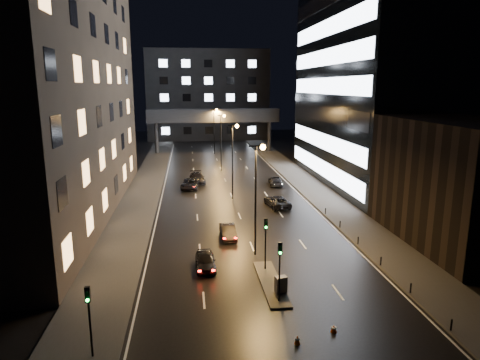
{
  "coord_description": "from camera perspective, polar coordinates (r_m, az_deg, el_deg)",
  "views": [
    {
      "loc": [
        -5.8,
        -28.31,
        15.09
      ],
      "look_at": [
        0.25,
        21.64,
        4.0
      ],
      "focal_mm": 32.0,
      "sensor_mm": 36.0,
      "label": 1
    }
  ],
  "objects": [
    {
      "name": "traffic_signal_near",
      "position": [
        35.46,
        3.44,
        -7.37
      ],
      "size": [
        0.28,
        0.34,
        4.4
      ],
      "color": "black",
      "rests_on": "median_island"
    },
    {
      "name": "streetlight_mid_a",
      "position": [
        57.27,
        -0.85,
        3.8
      ],
      "size": [
        1.45,
        0.5,
        10.15
      ],
      "color": "black",
      "rests_on": "ground"
    },
    {
      "name": "car_away_a",
      "position": [
        36.77,
        -4.64,
        -10.66
      ],
      "size": [
        1.73,
        4.12,
        1.39
      ],
      "primitive_type": "imported",
      "rotation": [
        0.0,
        0.0,
        0.02
      ],
      "color": "black",
      "rests_on": "ground"
    },
    {
      "name": "cone_b",
      "position": [
        27.45,
        7.64,
        -20.35
      ],
      "size": [
        0.38,
        0.38,
        0.57
      ],
      "primitive_type": "cone",
      "rotation": [
        0.0,
        0.0,
        0.03
      ],
      "color": "orange",
      "rests_on": "ground"
    },
    {
      "name": "traffic_signal_corner",
      "position": [
        26.03,
        -19.49,
        -16.16
      ],
      "size": [
        0.28,
        0.34,
        4.4
      ],
      "color": "black",
      "rests_on": "ground"
    },
    {
      "name": "car_away_c",
      "position": [
        64.6,
        -6.64,
        -0.5
      ],
      "size": [
        3.12,
        5.56,
        1.47
      ],
      "primitive_type": "imported",
      "rotation": [
        0.0,
        0.0,
        -0.13
      ],
      "color": "black",
      "rests_on": "ground"
    },
    {
      "name": "streetlight_mid_b",
      "position": [
        77.02,
        -2.44,
        6.01
      ],
      "size": [
        1.45,
        0.5,
        10.15
      ],
      "color": "black",
      "rests_on": "ground"
    },
    {
      "name": "streetlight_near",
      "position": [
        37.79,
        2.35,
        -0.73
      ],
      "size": [
        1.45,
        0.5,
        10.15
      ],
      "color": "black",
      "rests_on": "ground"
    },
    {
      "name": "skybridge",
      "position": [
        98.71,
        -3.56,
        8.49
      ],
      "size": [
        30.0,
        3.0,
        10.0
      ],
      "color": "#333335",
      "rests_on": "ground"
    },
    {
      "name": "building_far",
      "position": [
        126.47,
        -4.36,
        11.22
      ],
      "size": [
        34.0,
        14.0,
        25.0
      ],
      "primitive_type": "cube",
      "color": "#333335",
      "rests_on": "ground"
    },
    {
      "name": "car_away_d",
      "position": [
        68.34,
        -5.71,
        0.28
      ],
      "size": [
        2.64,
        5.53,
        1.56
      ],
      "primitive_type": "imported",
      "rotation": [
        0.0,
        0.0,
        0.09
      ],
      "color": "black",
      "rests_on": "ground"
    },
    {
      "name": "building_left",
      "position": [
        55.13,
        -25.61,
        16.37
      ],
      "size": [
        15.0,
        48.0,
        40.0
      ],
      "primitive_type": "cube",
      "color": "#2D2319",
      "rests_on": "ground"
    },
    {
      "name": "streetlight_far",
      "position": [
        96.88,
        -3.38,
        7.32
      ],
      "size": [
        1.45,
        0.5,
        10.15
      ],
      "color": "black",
      "rests_on": "ground"
    },
    {
      "name": "car_away_b",
      "position": [
        43.61,
        -1.61,
        -6.88
      ],
      "size": [
        1.58,
        4.14,
        1.35
      ],
      "primitive_type": "imported",
      "rotation": [
        0.0,
        0.0,
        0.04
      ],
      "color": "black",
      "rests_on": "ground"
    },
    {
      "name": "car_toward_b",
      "position": [
        66.36,
        4.75,
        -0.14
      ],
      "size": [
        2.36,
        4.94,
        1.39
      ],
      "primitive_type": "imported",
      "rotation": [
        0.0,
        0.0,
        3.05
      ],
      "color": "black",
      "rests_on": "ground"
    },
    {
      "name": "traffic_signal_far",
      "position": [
        30.44,
        5.32,
        -10.84
      ],
      "size": [
        0.28,
        0.34,
        4.4
      ],
      "color": "black",
      "rests_on": "median_island"
    },
    {
      "name": "building_right_glass",
      "position": [
        71.69,
        19.54,
        17.68
      ],
      "size": [
        20.0,
        36.0,
        45.0
      ],
      "primitive_type": "cube",
      "color": "black",
      "rests_on": "ground"
    },
    {
      "name": "sidewalk_left",
      "position": [
        65.41,
        -12.6,
        -1.15
      ],
      "size": [
        5.0,
        110.0,
        0.15
      ],
      "primitive_type": "cube",
      "color": "#383533",
      "rests_on": "ground"
    },
    {
      "name": "utility_cabinet",
      "position": [
        32.59,
        5.47,
        -13.7
      ],
      "size": [
        0.94,
        0.72,
        1.24
      ],
      "primitive_type": "cube",
      "rotation": [
        0.0,
        0.0,
        0.24
      ],
      "color": "#4E4E51",
      "rests_on": "median_island"
    },
    {
      "name": "bollard_row",
      "position": [
        41.01,
        16.79,
        -9.04
      ],
      "size": [
        0.12,
        25.12,
        0.9
      ],
      "color": "black",
      "rests_on": "ground"
    },
    {
      "name": "median_island",
      "position": [
        34.37,
        4.14,
        -13.51
      ],
      "size": [
        1.6,
        8.0,
        0.15
      ],
      "primitive_type": "cube",
      "color": "#383533",
      "rests_on": "ground"
    },
    {
      "name": "sidewalk_right",
      "position": [
        67.59,
        8.99,
        -0.56
      ],
      "size": [
        5.0,
        110.0,
        0.15
      ],
      "primitive_type": "cube",
      "color": "#383533",
      "rests_on": "ground"
    },
    {
      "name": "car_toward_a",
      "position": [
        54.76,
        4.97,
        -2.84
      ],
      "size": [
        3.01,
        5.4,
        1.43
      ],
      "primitive_type": "imported",
      "rotation": [
        0.0,
        0.0,
        3.27
      ],
      "color": "black",
      "rests_on": "ground"
    },
    {
      "name": "ground",
      "position": [
        70.2,
        -2.0,
        0.01
      ],
      "size": [
        160.0,
        160.0,
        0.0
      ],
      "primitive_type": "plane",
      "color": "black",
      "rests_on": "ground"
    },
    {
      "name": "building_right_low",
      "position": [
        46.26,
        27.17,
        -0.3
      ],
      "size": [
        10.0,
        18.0,
        12.0
      ],
      "primitive_type": "cube",
      "color": "black",
      "rests_on": "ground"
    },
    {
      "name": "cone_a",
      "position": [
        28.93,
        12.39,
        -18.76
      ],
      "size": [
        0.45,
        0.45,
        0.49
      ],
      "primitive_type": "cone",
      "rotation": [
        0.0,
        0.0,
        -0.11
      ],
      "color": "#FC540D",
      "rests_on": "ground"
    }
  ]
}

